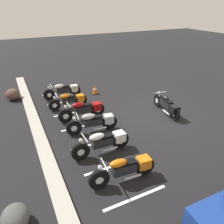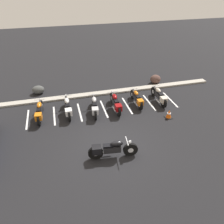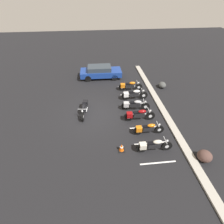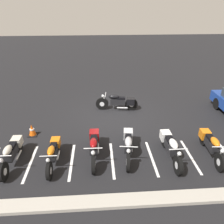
# 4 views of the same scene
# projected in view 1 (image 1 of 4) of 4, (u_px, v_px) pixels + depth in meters

# --- Properties ---
(ground) EXTENTS (60.00, 60.00, 0.00)m
(ground) POSITION_uv_depth(u_px,v_px,m) (154.00, 114.00, 11.15)
(ground) COLOR black
(motorcycle_black_featured) EXTENTS (2.30, 0.70, 0.91)m
(motorcycle_black_featured) POSITION_uv_depth(u_px,v_px,m) (167.00, 105.00, 10.99)
(motorcycle_black_featured) COLOR black
(motorcycle_black_featured) RESTS_ON ground
(parked_bike_0) EXTENTS (0.63, 2.25, 0.88)m
(parked_bike_0) POSITION_uv_depth(u_px,v_px,m) (126.00, 168.00, 6.84)
(parked_bike_0) COLOR black
(parked_bike_0) RESTS_ON ground
(parked_bike_1) EXTENTS (0.65, 2.31, 0.91)m
(parked_bike_1) POSITION_uv_depth(u_px,v_px,m) (104.00, 142.00, 8.11)
(parked_bike_1) COLOR black
(parked_bike_1) RESTS_ON ground
(parked_bike_2) EXTENTS (0.70, 2.27, 0.89)m
(parked_bike_2) POSITION_uv_depth(u_px,v_px,m) (95.00, 122.00, 9.48)
(parked_bike_2) COLOR black
(parked_bike_2) RESTS_ON ground
(parked_bike_3) EXTENTS (0.65, 2.31, 0.91)m
(parked_bike_3) POSITION_uv_depth(u_px,v_px,m) (84.00, 110.00, 10.53)
(parked_bike_3) COLOR black
(parked_bike_3) RESTS_ON ground
(parked_bike_4) EXTENTS (0.59, 2.09, 0.82)m
(parked_bike_4) POSITION_uv_depth(u_px,v_px,m) (70.00, 100.00, 11.64)
(parked_bike_4) COLOR black
(parked_bike_4) RESTS_ON ground
(parked_bike_5) EXTENTS (0.62, 2.21, 0.87)m
(parked_bike_5) POSITION_uv_depth(u_px,v_px,m) (64.00, 90.00, 12.88)
(parked_bike_5) COLOR black
(parked_bike_5) RESTS_ON ground
(concrete_curb) EXTENTS (18.00, 0.50, 0.12)m
(concrete_curb) POSITION_uv_depth(u_px,v_px,m) (41.00, 140.00, 8.94)
(concrete_curb) COLOR #A8A399
(concrete_curb) RESTS_ON ground
(landscape_rock_0) EXTENTS (1.13, 1.13, 0.67)m
(landscape_rock_0) POSITION_uv_depth(u_px,v_px,m) (13.00, 94.00, 12.65)
(landscape_rock_0) COLOR #503832
(landscape_rock_0) RESTS_ON ground
(landscape_rock_1) EXTENTS (0.86, 0.72, 0.57)m
(landscape_rock_1) POSITION_uv_depth(u_px,v_px,m) (15.00, 218.00, 5.49)
(landscape_rock_1) COLOR #474948
(landscape_rock_1) RESTS_ON ground
(traffic_cone) EXTENTS (0.40, 0.40, 0.55)m
(traffic_cone) POSITION_uv_depth(u_px,v_px,m) (95.00, 90.00, 13.50)
(traffic_cone) COLOR black
(traffic_cone) RESTS_ON ground
(stall_line_0) EXTENTS (0.10, 2.10, 0.00)m
(stall_line_0) POSITION_uv_depth(u_px,v_px,m) (136.00, 198.00, 6.40)
(stall_line_0) COLOR white
(stall_line_0) RESTS_ON ground
(stall_line_1) EXTENTS (0.10, 2.10, 0.00)m
(stall_line_1) POSITION_uv_depth(u_px,v_px,m) (113.00, 166.00, 7.63)
(stall_line_1) COLOR white
(stall_line_1) RESTS_ON ground
(stall_line_2) EXTENTS (0.10, 2.10, 0.00)m
(stall_line_2) POSITION_uv_depth(u_px,v_px,m) (96.00, 143.00, 8.86)
(stall_line_2) COLOR white
(stall_line_2) RESTS_ON ground
(stall_line_3) EXTENTS (0.10, 2.10, 0.00)m
(stall_line_3) POSITION_uv_depth(u_px,v_px,m) (84.00, 126.00, 10.08)
(stall_line_3) COLOR white
(stall_line_3) RESTS_ON ground
(stall_line_4) EXTENTS (0.10, 2.10, 0.00)m
(stall_line_4) POSITION_uv_depth(u_px,v_px,m) (74.00, 112.00, 11.31)
(stall_line_4) COLOR white
(stall_line_4) RESTS_ON ground
(stall_line_5) EXTENTS (0.10, 2.10, 0.00)m
(stall_line_5) POSITION_uv_depth(u_px,v_px,m) (66.00, 102.00, 12.54)
(stall_line_5) COLOR white
(stall_line_5) RESTS_ON ground
(stall_line_6) EXTENTS (0.10, 2.10, 0.00)m
(stall_line_6) POSITION_uv_depth(u_px,v_px,m) (59.00, 93.00, 13.77)
(stall_line_6) COLOR white
(stall_line_6) RESTS_ON ground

